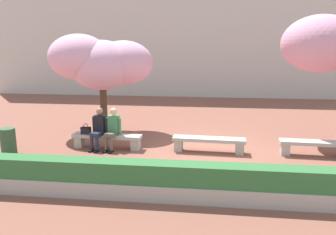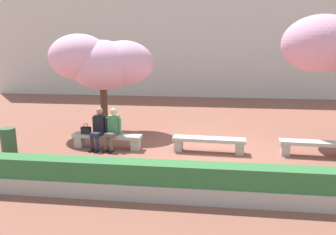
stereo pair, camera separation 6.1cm
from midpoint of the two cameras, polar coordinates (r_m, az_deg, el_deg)
ground_plane at (r=10.10m, az=7.23°, el=-5.99°), size 100.00×100.00×0.00m
building_facade at (r=22.30m, az=7.58°, el=14.76°), size 28.00×4.00×8.18m
stone_bench_west_end at (r=10.48m, az=-10.38°, el=-3.62°), size 2.20×0.52×0.45m
stone_bench_near_west at (r=10.01m, az=7.28°, el=-4.28°), size 2.20×0.52×0.45m
stone_bench_center at (r=10.52m, az=24.89°, el=-4.54°), size 2.20×0.52×0.45m
person_seated_left at (r=10.40m, az=-11.79°, el=-1.60°), size 0.50×0.73×1.29m
person_seated_right at (r=10.27m, az=-9.44°, el=-1.69°), size 0.50×0.73×1.29m
handbag at (r=10.61m, az=-13.93°, el=-2.10°), size 0.30×0.15×0.34m
cherry_tree_main at (r=12.21m, az=-11.29°, el=9.42°), size 3.65×2.54×3.58m
planter_hedge_foreground at (r=6.95m, az=7.29°, el=-11.38°), size 11.08×0.50×0.80m
trash_bin at (r=10.88m, az=-25.87°, el=-3.67°), size 0.44×0.44×0.78m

